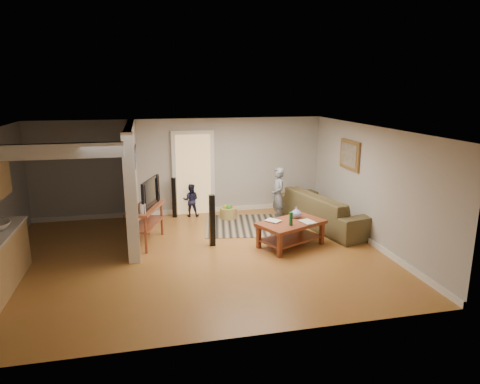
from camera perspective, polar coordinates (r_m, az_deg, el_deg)
The scene contains 11 objects.
ground at distance 8.70m, azimuth -5.81°, elevation -8.40°, with size 7.50×7.50×0.00m, color olive.
room_shell at distance 8.63m, azimuth -13.43°, elevation 1.25°, with size 7.54×6.02×2.52m.
area_rug at distance 10.45m, azimuth 2.06°, elevation -4.43°, with size 2.42×1.77×0.01m, color black.
sofa at distance 10.63m, azimuth 11.38°, elevation -4.41°, with size 2.77×1.08×0.81m, color #3F381F.
coffee_table at distance 9.09m, azimuth 6.85°, elevation -4.61°, with size 1.59×1.31×0.81m.
tv_console at distance 9.27m, azimuth -12.38°, elevation -2.37°, with size 0.88×1.39×1.12m.
speaker_left at distance 9.01m, azimuth -3.74°, elevation -3.81°, with size 0.11×0.11×1.11m, color black.
speaker_right at distance 11.08m, azimuth -8.75°, elevation -0.75°, with size 0.10×0.10×1.04m, color black.
toy_basket at distance 10.94m, azimuth -1.57°, elevation -2.74°, with size 0.43×0.43×0.39m.
child at distance 10.73m, azimuth 5.00°, elevation -4.01°, with size 0.50×0.33×1.38m, color slate.
toddler at distance 11.25m, azimuth -6.50°, elevation -3.19°, with size 0.42×0.32×0.86m, color #1E2040.
Camera 1 is at (-0.88, -8.00, 3.29)m, focal length 32.00 mm.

